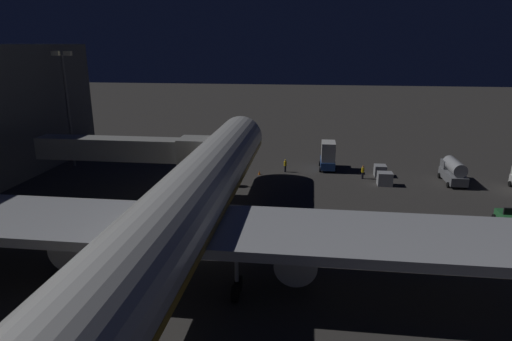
% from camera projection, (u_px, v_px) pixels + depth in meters
% --- Properties ---
extents(ground_plane, '(320.00, 320.00, 0.00)m').
position_uv_depth(ground_plane, '(209.00, 237.00, 40.64)').
color(ground_plane, '#383533').
extents(airliner_at_gate, '(48.70, 59.91, 19.88)m').
position_uv_depth(airliner_at_gate, '(181.00, 215.00, 31.35)').
color(airliner_at_gate, silver).
rests_on(airliner_at_gate, ground_plane).
extents(jet_bridge, '(20.41, 3.40, 7.14)m').
position_uv_depth(jet_bridge, '(135.00, 149.00, 50.46)').
color(jet_bridge, '#9E9E99').
rests_on(jet_bridge, ground_plane).
extents(apron_floodlight_mast, '(2.90, 0.50, 16.40)m').
position_uv_depth(apron_floodlight_mast, '(67.00, 101.00, 61.90)').
color(apron_floodlight_mast, '#59595E').
rests_on(apron_floodlight_mast, ground_plane).
extents(ops_van, '(2.36, 4.61, 4.12)m').
position_uv_depth(ops_van, '(328.00, 156.00, 62.17)').
color(ops_van, '#234C9E').
rests_on(ops_van, ground_plane).
extents(baggage_tug_spare, '(1.86, 2.70, 1.95)m').
position_uv_depth(baggage_tug_spare, '(507.00, 218.00, 43.26)').
color(baggage_tug_spare, '#287038').
rests_on(baggage_tug_spare, ground_plane).
extents(fuel_tanker, '(2.46, 5.79, 3.15)m').
position_uv_depth(fuel_tanker, '(453.00, 171.00, 56.25)').
color(fuel_tanker, slate).
rests_on(fuel_tanker, ground_plane).
extents(baggage_container_near_belt, '(1.54, 1.71, 1.53)m').
position_uv_depth(baggage_container_near_belt, '(380.00, 171.00, 59.34)').
color(baggage_container_near_belt, '#B7BABF').
rests_on(baggage_container_near_belt, ground_plane).
extents(baggage_container_far_row, '(1.83, 1.57, 1.69)m').
position_uv_depth(baggage_container_far_row, '(385.00, 179.00, 55.48)').
color(baggage_container_far_row, '#B7BABF').
rests_on(baggage_container_far_row, ground_plane).
extents(ground_crew_by_belt_loader, '(0.40, 0.40, 1.80)m').
position_uv_depth(ground_crew_by_belt_loader, '(363.00, 172.00, 58.12)').
color(ground_crew_by_belt_loader, black).
rests_on(ground_crew_by_belt_loader, ground_plane).
extents(ground_crew_walking_aft, '(0.40, 0.40, 1.81)m').
position_uv_depth(ground_crew_walking_aft, '(285.00, 165.00, 61.20)').
color(ground_crew_walking_aft, black).
rests_on(ground_crew_walking_aft, ground_plane).
extents(traffic_cone_nose_port, '(0.36, 0.36, 0.55)m').
position_uv_depth(traffic_cone_nose_port, '(259.00, 173.00, 60.14)').
color(traffic_cone_nose_port, orange).
rests_on(traffic_cone_nose_port, ground_plane).
extents(traffic_cone_nose_starboard, '(0.36, 0.36, 0.55)m').
position_uv_depth(traffic_cone_nose_starboard, '(228.00, 172.00, 60.68)').
color(traffic_cone_nose_starboard, orange).
rests_on(traffic_cone_nose_starboard, ground_plane).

